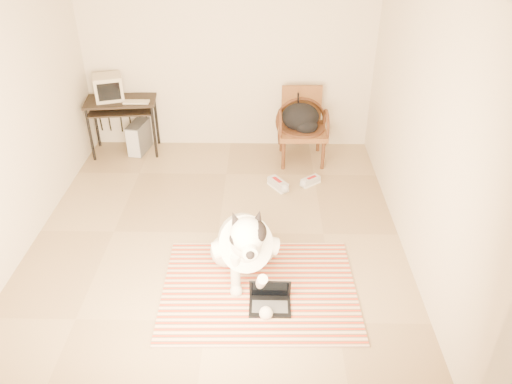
{
  "coord_description": "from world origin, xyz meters",
  "views": [
    {
      "loc": [
        0.5,
        -4.47,
        3.33
      ],
      "look_at": [
        0.43,
        -0.55,
        0.89
      ],
      "focal_mm": 35.0,
      "sensor_mm": 36.0,
      "label": 1
    }
  ],
  "objects_px": {
    "crt_monitor": "(108,88)",
    "computer_desk": "(121,108)",
    "laptop": "(270,299)",
    "backpack": "(301,119)",
    "pc_tower": "(139,137)",
    "rattan_chair": "(302,126)",
    "dog": "(245,245)"
  },
  "relations": [
    {
      "from": "computer_desk",
      "to": "backpack",
      "type": "height_order",
      "value": "backpack"
    },
    {
      "from": "laptop",
      "to": "backpack",
      "type": "bearing_deg",
      "value": 81.43
    },
    {
      "from": "crt_monitor",
      "to": "backpack",
      "type": "xyz_separation_m",
      "value": [
        2.62,
        -0.24,
        -0.33
      ]
    },
    {
      "from": "computer_desk",
      "to": "pc_tower",
      "type": "relative_size",
      "value": 2.04
    },
    {
      "from": "dog",
      "to": "computer_desk",
      "type": "xyz_separation_m",
      "value": [
        -1.8,
        2.65,
        0.29
      ]
    },
    {
      "from": "laptop",
      "to": "rattan_chair",
      "type": "relative_size",
      "value": 0.39
    },
    {
      "from": "dog",
      "to": "crt_monitor",
      "type": "relative_size",
      "value": 2.86
    },
    {
      "from": "laptop",
      "to": "pc_tower",
      "type": "bearing_deg",
      "value": 120.99
    },
    {
      "from": "laptop",
      "to": "crt_monitor",
      "type": "distance_m",
      "value": 3.9
    },
    {
      "from": "computer_desk",
      "to": "rattan_chair",
      "type": "bearing_deg",
      "value": -3.03
    },
    {
      "from": "dog",
      "to": "pc_tower",
      "type": "bearing_deg",
      "value": 121.07
    },
    {
      "from": "computer_desk",
      "to": "pc_tower",
      "type": "distance_m",
      "value": 0.5
    },
    {
      "from": "crt_monitor",
      "to": "pc_tower",
      "type": "xyz_separation_m",
      "value": [
        0.33,
        -0.01,
        -0.74
      ]
    },
    {
      "from": "dog",
      "to": "laptop",
      "type": "xyz_separation_m",
      "value": [
        0.24,
        -0.41,
        -0.3
      ]
    },
    {
      "from": "dog",
      "to": "pc_tower",
      "type": "height_order",
      "value": "dog"
    },
    {
      "from": "laptop",
      "to": "crt_monitor",
      "type": "relative_size",
      "value": 0.82
    },
    {
      "from": "computer_desk",
      "to": "rattan_chair",
      "type": "xyz_separation_m",
      "value": [
        2.5,
        -0.13,
        -0.19
      ]
    },
    {
      "from": "dog",
      "to": "backpack",
      "type": "relative_size",
      "value": 2.62
    },
    {
      "from": "pc_tower",
      "to": "rattan_chair",
      "type": "relative_size",
      "value": 0.5
    },
    {
      "from": "computer_desk",
      "to": "crt_monitor",
      "type": "height_order",
      "value": "crt_monitor"
    },
    {
      "from": "laptop",
      "to": "backpack",
      "type": "distance_m",
      "value": 2.95
    },
    {
      "from": "laptop",
      "to": "computer_desk",
      "type": "height_order",
      "value": "computer_desk"
    },
    {
      "from": "rattan_chair",
      "to": "backpack",
      "type": "bearing_deg",
      "value": -106.87
    },
    {
      "from": "backpack",
      "to": "laptop",
      "type": "bearing_deg",
      "value": -98.57
    },
    {
      "from": "crt_monitor",
      "to": "computer_desk",
      "type": "bearing_deg",
      "value": -14.84
    },
    {
      "from": "rattan_chair",
      "to": "pc_tower",
      "type": "bearing_deg",
      "value": 175.97
    },
    {
      "from": "dog",
      "to": "crt_monitor",
      "type": "xyz_separation_m",
      "value": [
        -1.95,
        2.69,
        0.56
      ]
    },
    {
      "from": "computer_desk",
      "to": "backpack",
      "type": "relative_size",
      "value": 1.98
    },
    {
      "from": "laptop",
      "to": "rattan_chair",
      "type": "bearing_deg",
      "value": 81.25
    },
    {
      "from": "laptop",
      "to": "rattan_chair",
      "type": "distance_m",
      "value": 3.0
    },
    {
      "from": "dog",
      "to": "rattan_chair",
      "type": "bearing_deg",
      "value": 74.57
    },
    {
      "from": "rattan_chair",
      "to": "backpack",
      "type": "distance_m",
      "value": 0.15
    }
  ]
}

